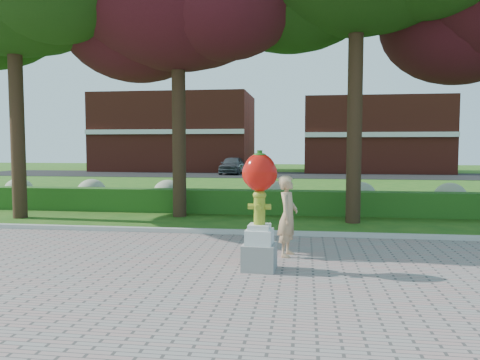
{
  "coord_description": "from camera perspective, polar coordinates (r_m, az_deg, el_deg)",
  "views": [
    {
      "loc": [
        2.06,
        -8.78,
        2.31
      ],
      "look_at": [
        0.7,
        1.0,
        1.59
      ],
      "focal_mm": 35.0,
      "sensor_mm": 36.0,
      "label": 1
    }
  ],
  "objects": [
    {
      "name": "hydrant_sculpture",
      "position": [
        8.52,
        2.39,
        -3.3
      ],
      "size": [
        0.64,
        0.63,
        2.19
      ],
      "rotation": [
        0.0,
        0.0,
        -0.06
      ],
      "color": "gray",
      "rests_on": "walkway"
    },
    {
      "name": "building_right",
      "position": [
        43.2,
        15.92,
        5.23
      ],
      "size": [
        12.0,
        8.0,
        6.4
      ],
      "primitive_type": "cube",
      "color": "maroon",
      "rests_on": "ground"
    },
    {
      "name": "curb",
      "position": [
        12.16,
        -1.96,
        -6.4
      ],
      "size": [
        40.0,
        0.18,
        0.15
      ],
      "primitive_type": "cube",
      "color": "#ADADA5",
      "rests_on": "ground"
    },
    {
      "name": "walkway",
      "position": [
        5.69,
        -14.97,
        -19.72
      ],
      "size": [
        40.0,
        14.0,
        0.04
      ],
      "primitive_type": "cube",
      "color": "gray",
      "rests_on": "ground"
    },
    {
      "name": "street",
      "position": [
        36.91,
        4.74,
        0.62
      ],
      "size": [
        50.0,
        8.0,
        0.02
      ],
      "primitive_type": "cube",
      "color": "black",
      "rests_on": "ground"
    },
    {
      "name": "parked_car",
      "position": [
        38.02,
        -0.94,
        1.83
      ],
      "size": [
        1.84,
        4.26,
        1.43
      ],
      "primitive_type": "imported",
      "rotation": [
        0.0,
        0.0,
        -0.04
      ],
      "color": "#464A4F",
      "rests_on": "street"
    },
    {
      "name": "lawn_hedge",
      "position": [
        16.03,
        0.5,
        -2.65
      ],
      "size": [
        24.0,
        0.7,
        0.8
      ],
      "primitive_type": "cube",
      "color": "#224F16",
      "rests_on": "ground"
    },
    {
      "name": "hydrangea_row",
      "position": [
        16.94,
        2.86,
        -1.77
      ],
      "size": [
        20.1,
        1.1,
        0.99
      ],
      "color": "#9CA37C",
      "rests_on": "ground"
    },
    {
      "name": "ground",
      "position": [
        9.31,
        -5.19,
        -10.2
      ],
      "size": [
        100.0,
        100.0,
        0.0
      ],
      "primitive_type": "plane",
      "color": "#215515",
      "rests_on": "ground"
    },
    {
      "name": "woman",
      "position": [
        9.68,
        5.85,
        -4.38
      ],
      "size": [
        0.51,
        0.67,
        1.66
      ],
      "primitive_type": "imported",
      "rotation": [
        0.0,
        0.0,
        1.37
      ],
      "color": "tan",
      "rests_on": "walkway"
    },
    {
      "name": "building_left",
      "position": [
        44.46,
        -7.83,
        5.7
      ],
      "size": [
        14.0,
        8.0,
        7.0
      ],
      "primitive_type": "cube",
      "color": "maroon",
      "rests_on": "ground"
    }
  ]
}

